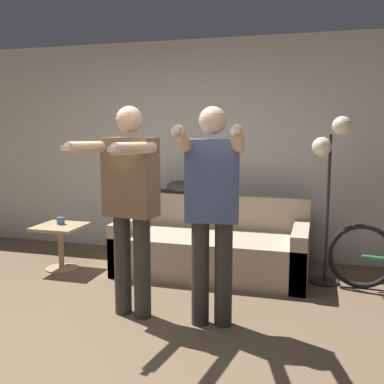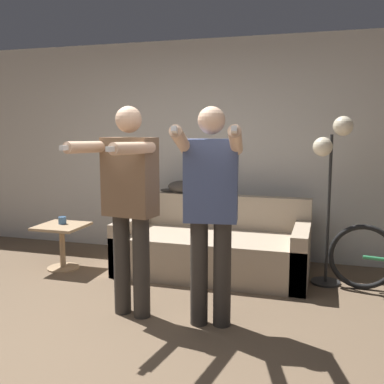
{
  "view_description": "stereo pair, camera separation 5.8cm",
  "coord_description": "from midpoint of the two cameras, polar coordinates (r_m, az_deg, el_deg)",
  "views": [
    {
      "loc": [
        1.52,
        -2.72,
        1.56
      ],
      "look_at": [
        0.4,
        1.23,
        0.97
      ],
      "focal_mm": 42.0,
      "sensor_mm": 36.0,
      "label": 1
    },
    {
      "loc": [
        1.58,
        -2.7,
        1.56
      ],
      "look_at": [
        0.4,
        1.23,
        0.97
      ],
      "focal_mm": 42.0,
      "sensor_mm": 36.0,
      "label": 2
    }
  ],
  "objects": [
    {
      "name": "floor_lamp",
      "position": [
        4.6,
        16.86,
        4.17
      ],
      "size": [
        0.37,
        0.29,
        1.67
      ],
      "color": "black",
      "rests_on": "ground_plane"
    },
    {
      "name": "person_left",
      "position": [
        3.67,
        -8.38,
        -0.7
      ],
      "size": [
        0.57,
        0.73,
        1.73
      ],
      "rotation": [
        0.0,
        0.0,
        -0.16
      ],
      "color": "#38332D",
      "rests_on": "ground_plane"
    },
    {
      "name": "wall_back",
      "position": [
        5.54,
        -0.38,
        5.47
      ],
      "size": [
        10.0,
        0.05,
        2.6
      ],
      "color": "beige",
      "rests_on": "ground_plane"
    },
    {
      "name": "cat",
      "position": [
        5.24,
        -1.45,
        0.74
      ],
      "size": [
        0.5,
        0.12,
        0.19
      ],
      "color": "#3D3833",
      "rests_on": "couch"
    },
    {
      "name": "couch",
      "position": [
        4.9,
        2.31,
        -7.19
      ],
      "size": [
        2.01,
        0.94,
        0.8
      ],
      "color": "tan",
      "rests_on": "ground_plane"
    },
    {
      "name": "person_right",
      "position": [
        3.44,
        2.08,
        -1.28
      ],
      "size": [
        0.55,
        0.71,
        1.72
      ],
      "rotation": [
        0.0,
        0.0,
        0.16
      ],
      "color": "#38332D",
      "rests_on": "ground_plane"
    },
    {
      "name": "side_table",
      "position": [
        5.2,
        -16.66,
        -5.53
      ],
      "size": [
        0.5,
        0.5,
        0.5
      ],
      "color": "#A38460",
      "rests_on": "ground_plane"
    },
    {
      "name": "ground_plane",
      "position": [
        3.49,
        -13.09,
        -18.62
      ],
      "size": [
        16.0,
        16.0,
        0.0
      ],
      "primitive_type": "plane",
      "color": "brown"
    },
    {
      "name": "cup",
      "position": [
        5.21,
        -16.64,
        -3.51
      ],
      "size": [
        0.09,
        0.09,
        0.08
      ],
      "color": "#3D6693",
      "rests_on": "side_table"
    }
  ]
}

